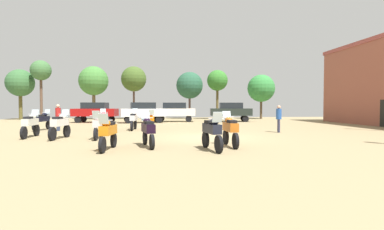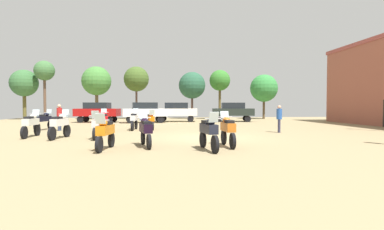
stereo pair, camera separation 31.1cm
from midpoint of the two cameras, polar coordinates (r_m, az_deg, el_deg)
ground_plane at (r=16.12m, az=3.58°, el=-4.32°), size 44.00×52.00×0.02m
motorcycle_1 at (r=12.56m, az=7.60°, el=-2.74°), size 0.62×2.13×1.48m
motorcycle_2 at (r=23.02m, az=-26.23°, el=-0.84°), size 0.70×2.22×1.45m
motorcycle_3 at (r=18.17m, az=-28.10°, el=-1.48°), size 0.62×2.29×1.49m
motorcycle_4 at (r=21.09m, az=-10.61°, el=-0.84°), size 0.62×2.18×1.51m
motorcycle_5 at (r=12.51m, az=-8.21°, el=-2.83°), size 0.75×2.17×1.44m
motorcycle_6 at (r=15.98m, az=-17.14°, el=-1.84°), size 0.62×2.11×1.46m
motorcycle_7 at (r=11.42m, az=4.02°, el=-3.15°), size 0.68×2.20×1.49m
motorcycle_8 at (r=11.91m, az=-15.61°, el=-3.14°), size 0.62×2.11×1.44m
motorcycle_9 at (r=16.76m, az=-23.56°, el=-1.66°), size 0.64×2.26×1.51m
motorcycle_10 at (r=20.83m, az=-16.08°, el=-0.93°), size 0.77×2.14×1.50m
motorcycle_11 at (r=21.20m, az=-7.56°, el=-0.89°), size 0.75×2.20×1.44m
car_1 at (r=29.57m, az=-8.78°, el=0.78°), size 4.54×2.51×2.00m
car_2 at (r=31.13m, az=-2.67°, el=0.86°), size 4.45×2.19×2.00m
car_3 at (r=31.28m, az=-17.45°, el=0.78°), size 4.48×2.28×2.00m
car_4 at (r=31.61m, az=8.13°, el=0.86°), size 4.48×2.28×2.00m
person_2 at (r=19.59m, az=16.86°, el=-0.30°), size 0.40×0.40×1.73m
person_3 at (r=21.94m, az=-23.77°, el=-0.04°), size 0.41×0.41×1.80m
tree_1 at (r=38.55m, az=-17.66°, el=6.21°), size 3.56×3.56×6.51m
tree_2 at (r=37.06m, az=5.61°, el=6.55°), size 2.57×2.57×6.09m
tree_3 at (r=39.64m, az=-26.31°, el=7.50°), size 2.36×2.36×7.03m
tree_4 at (r=37.87m, az=-10.42°, el=6.78°), size 3.12×3.12×6.56m
tree_5 at (r=41.20m, az=-29.38°, el=5.31°), size 3.23×3.23×6.02m
tree_6 at (r=38.12m, az=0.25°, el=5.70°), size 3.42×3.42×5.98m
tree_7 at (r=38.52m, az=13.89°, el=5.00°), size 3.44×3.44×5.59m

